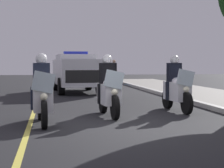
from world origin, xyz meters
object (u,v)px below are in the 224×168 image
Objects in this scene: police_suv at (76,71)px; cyclist_background at (114,73)px; police_motorcycle_trailing at (176,89)px; police_motorcycle_lead_right at (108,91)px; police_motorcycle_lead_left at (42,95)px.

police_suv is 2.86× the size of cyclist_background.
police_suv is (-8.19, -2.53, 0.37)m from police_motorcycle_trailing.
police_motorcycle_lead_right is 14.51m from cyclist_background.
cyclist_background is at bearing 178.74° from police_motorcycle_trailing.
police_motorcycle_lead_right reaches higher than cyclist_background.
police_motorcycle_lead_right is 8.93m from police_suv.
cyclist_background is (-14.30, 2.51, 0.14)m from police_motorcycle_lead_right.
police_motorcycle_lead_left is 0.43× the size of police_suv.
police_motorcycle_lead_right is at bearing 122.07° from police_motorcycle_lead_left.
cyclist_background is (-15.42, 4.30, 0.14)m from police_motorcycle_lead_left.
police_motorcycle_trailing is at bearing -1.26° from cyclist_background.
police_motorcycle_lead_right is (-1.12, 1.79, 0.00)m from police_motorcycle_lead_left.
police_suv reaches higher than cyclist_background.
police_suv is at bearing -27.71° from cyclist_background.
police_motorcycle_lead_right is at bearing -71.63° from police_motorcycle_trailing.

